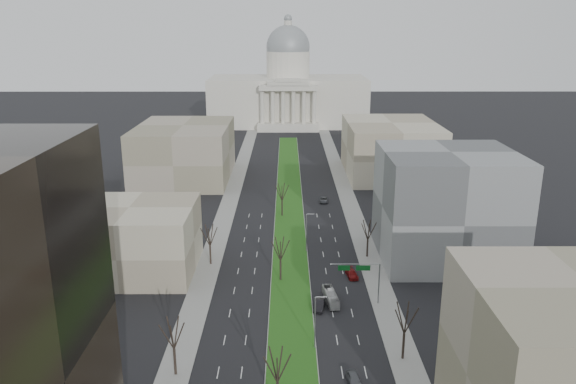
{
  "coord_description": "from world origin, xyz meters",
  "views": [
    {
      "loc": [
        -0.76,
        -23.89,
        49.6
      ],
      "look_at": [
        -0.43,
        106.68,
        10.79
      ],
      "focal_mm": 35.0,
      "sensor_mm": 36.0,
      "label": 1
    }
  ],
  "objects_px": {
    "car_black": "(319,304)",
    "car_red": "(352,274)",
    "car_grey_near": "(354,379)",
    "box_van": "(331,297)",
    "car_grey_far": "(324,200)"
  },
  "relations": [
    {
      "from": "car_black",
      "to": "box_van",
      "type": "xyz_separation_m",
      "value": [
        2.25,
        2.55,
        0.28
      ]
    },
    {
      "from": "car_grey_near",
      "to": "car_grey_far",
      "type": "relative_size",
      "value": 0.9
    },
    {
      "from": "car_grey_near",
      "to": "box_van",
      "type": "height_order",
      "value": "box_van"
    },
    {
      "from": "car_black",
      "to": "car_red",
      "type": "xyz_separation_m",
      "value": [
        7.4,
        13.44,
        -0.1
      ]
    },
    {
      "from": "car_grey_far",
      "to": "car_red",
      "type": "bearing_deg",
      "value": -83.8
    },
    {
      "from": "car_red",
      "to": "car_grey_far",
      "type": "relative_size",
      "value": 1.0
    },
    {
      "from": "car_grey_near",
      "to": "box_van",
      "type": "relative_size",
      "value": 0.56
    },
    {
      "from": "car_black",
      "to": "car_red",
      "type": "bearing_deg",
      "value": 70.78
    },
    {
      "from": "car_black",
      "to": "car_grey_far",
      "type": "relative_size",
      "value": 1.0
    },
    {
      "from": "car_grey_far",
      "to": "box_van",
      "type": "bearing_deg",
      "value": -89.07
    },
    {
      "from": "car_grey_near",
      "to": "box_van",
      "type": "distance_m",
      "value": 25.06
    },
    {
      "from": "car_black",
      "to": "car_red",
      "type": "height_order",
      "value": "car_black"
    },
    {
      "from": "car_grey_near",
      "to": "car_grey_far",
      "type": "bearing_deg",
      "value": 82.66
    },
    {
      "from": "car_black",
      "to": "box_van",
      "type": "distance_m",
      "value": 3.41
    },
    {
      "from": "car_grey_near",
      "to": "car_red",
      "type": "relative_size",
      "value": 0.9
    }
  ]
}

